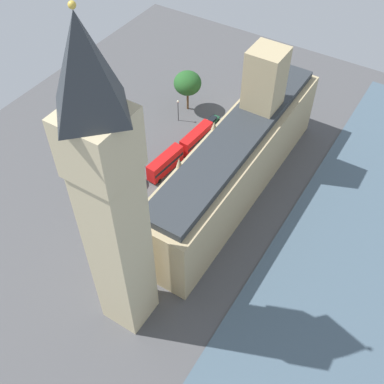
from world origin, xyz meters
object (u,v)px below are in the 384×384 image
at_px(double_decker_bus_corner, 165,163).
at_px(plane_tree_under_trees, 108,159).
at_px(parliament_building, 238,158).
at_px(clock_tower, 110,201).
at_px(plane_tree_opposite_hall, 188,83).
at_px(car_dark_green_by_river_gate, 213,120).
at_px(pedestrian_near_tower, 141,242).
at_px(double_decker_bus_leading, 196,138).
at_px(pedestrian_trailing, 196,182).
at_px(car_white_midblock, 149,205).
at_px(street_lamp_kerbside, 178,107).
at_px(street_lamp_slot_10, 130,152).
at_px(pedestrian_far_end, 222,152).

distance_m(double_decker_bus_corner, plane_tree_under_trees, 13.37).
height_order(parliament_building, plane_tree_under_trees, parliament_building).
bearing_deg(clock_tower, plane_tree_opposite_hall, -67.50).
xyz_separation_m(car_dark_green_by_river_gate, pedestrian_near_tower, (-7.09, 41.10, -0.18)).
xyz_separation_m(double_decker_bus_leading, pedestrian_trailing, (-6.72, 11.08, -1.95)).
relative_size(car_white_midblock, street_lamp_kerbside, 0.66).
bearing_deg(plane_tree_opposite_hall, car_dark_green_by_river_gate, 168.48).
height_order(parliament_building, double_decker_bus_leading, parliament_building).
bearing_deg(street_lamp_slot_10, parliament_building, -164.41).
distance_m(parliament_building, street_lamp_kerbside, 27.77).
bearing_deg(plane_tree_opposite_hall, pedestrian_far_end, 146.88).
xyz_separation_m(double_decker_bus_corner, pedestrian_near_tower, (-7.51, 20.00, -1.93)).
distance_m(clock_tower, plane_tree_under_trees, 40.16).
bearing_deg(pedestrian_near_tower, street_lamp_kerbside, 95.83).
bearing_deg(double_decker_bus_leading, car_white_midblock, 98.64).
relative_size(double_decker_bus_corner, plane_tree_opposite_hall, 0.96).
bearing_deg(plane_tree_opposite_hall, car_white_midblock, 109.06).
bearing_deg(double_decker_bus_leading, plane_tree_under_trees, 67.63).
height_order(clock_tower, pedestrian_far_end, clock_tower).
relative_size(clock_tower, car_dark_green_by_river_gate, 13.43).
bearing_deg(clock_tower, double_decker_bus_leading, -73.33).
relative_size(plane_tree_under_trees, street_lamp_slot_10, 1.62).
xyz_separation_m(clock_tower, street_lamp_kerbside, (22.50, -50.22, -25.44)).
height_order(car_white_midblock, pedestrian_far_end, car_white_midblock).
height_order(pedestrian_trailing, street_lamp_slot_10, street_lamp_slot_10).
xyz_separation_m(double_decker_bus_corner, car_white_midblock, (-3.43, 11.29, -1.75)).
relative_size(plane_tree_opposite_hall, street_lamp_kerbside, 1.76).
distance_m(double_decker_bus_leading, double_decker_bus_corner, 11.29).
relative_size(clock_tower, street_lamp_kerbside, 9.13).
height_order(pedestrian_near_tower, pedestrian_trailing, pedestrian_near_tower).
relative_size(clock_tower, pedestrian_far_end, 34.62).
bearing_deg(street_lamp_kerbside, pedestrian_near_tower, 112.26).
relative_size(clock_tower, car_white_midblock, 13.93).
height_order(clock_tower, street_lamp_kerbside, clock_tower).
bearing_deg(double_decker_bus_corner, pedestrian_near_tower, 115.90).
bearing_deg(double_decker_bus_leading, plane_tree_opposite_hall, -45.96).
height_order(double_decker_bus_corner, plane_tree_under_trees, plane_tree_under_trees).
height_order(double_decker_bus_corner, pedestrian_trailing, double_decker_bus_corner).
height_order(pedestrian_far_end, street_lamp_slot_10, street_lamp_slot_10).
bearing_deg(parliament_building, clock_tower, 87.67).
distance_m(car_dark_green_by_river_gate, double_decker_bus_leading, 10.13).
bearing_deg(double_decker_bus_corner, plane_tree_opposite_hall, -64.58).
distance_m(double_decker_bus_leading, pedestrian_near_tower, 31.81).
distance_m(car_dark_green_by_river_gate, plane_tree_opposite_hall, 11.51).
relative_size(car_dark_green_by_river_gate, plane_tree_opposite_hall, 0.39).
xyz_separation_m(clock_tower, street_lamp_slot_10, (22.65, -30.34, -25.70)).
bearing_deg(plane_tree_under_trees, pedestrian_near_tower, 146.26).
distance_m(double_decker_bus_leading, street_lamp_slot_10, 16.71).
relative_size(car_dark_green_by_river_gate, pedestrian_far_end, 2.58).
relative_size(double_decker_bus_leading, plane_tree_under_trees, 1.12).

